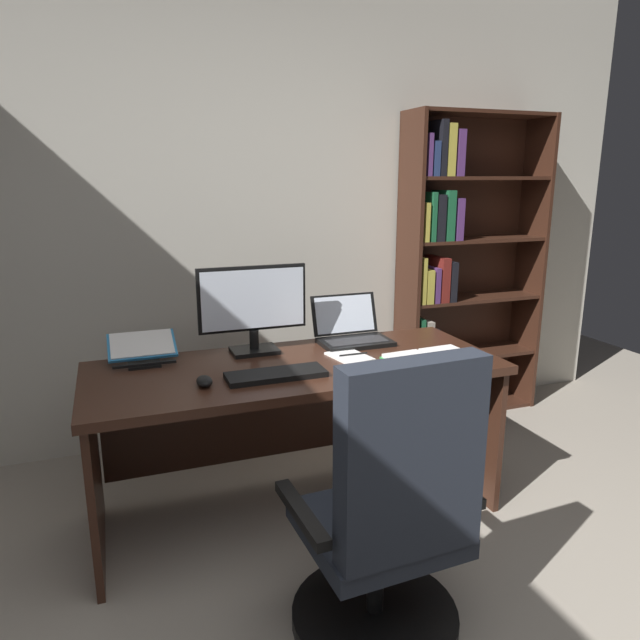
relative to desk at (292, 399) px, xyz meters
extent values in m
cube|color=beige|center=(0.12, 0.96, 0.86)|extent=(5.03, 0.12, 2.82)
cube|color=#381E14|center=(0.00, -0.08, 0.18)|extent=(1.85, 0.74, 0.04)
cube|color=#381E14|center=(-0.89, -0.08, -0.19)|extent=(0.03, 0.68, 0.70)
cube|color=#381E14|center=(0.89, -0.08, -0.19)|extent=(0.03, 0.68, 0.70)
cube|color=#381E14|center=(0.00, 0.26, -0.16)|extent=(1.73, 0.03, 0.49)
cube|color=#381E14|center=(1.00, 0.74, 0.43)|extent=(0.02, 0.30, 1.96)
cube|color=#381E14|center=(1.95, 0.74, 0.43)|extent=(0.02, 0.30, 1.96)
cube|color=#381E14|center=(1.48, 0.88, 0.43)|extent=(0.97, 0.01, 1.96)
cube|color=#381E14|center=(1.48, 0.74, -0.54)|extent=(0.92, 0.28, 0.02)
cube|color=olive|center=(1.05, 0.68, -0.40)|extent=(0.03, 0.17, 0.24)
cube|color=black|center=(1.10, 0.68, -0.39)|extent=(0.04, 0.17, 0.27)
cube|color=#512D66|center=(1.16, 0.70, -0.41)|extent=(0.03, 0.20, 0.22)
cube|color=#195633|center=(1.20, 0.71, -0.38)|extent=(0.04, 0.22, 0.30)
cube|color=#512D66|center=(1.25, 0.69, -0.38)|extent=(0.03, 0.19, 0.30)
cube|color=#381E14|center=(1.48, 0.74, -0.15)|extent=(0.92, 0.28, 0.02)
cube|color=#195633|center=(1.05, 0.70, 0.01)|extent=(0.03, 0.20, 0.29)
cube|color=gray|center=(1.11, 0.71, 0.00)|extent=(0.05, 0.22, 0.27)
cube|color=black|center=(1.16, 0.71, -0.03)|extent=(0.03, 0.24, 0.22)
cube|color=#381E14|center=(1.48, 0.74, 0.24)|extent=(0.92, 0.28, 0.02)
cube|color=gold|center=(1.05, 0.68, 0.39)|extent=(0.03, 0.17, 0.29)
cube|color=gold|center=(1.09, 0.71, 0.35)|extent=(0.05, 0.22, 0.21)
cube|color=#512D66|center=(1.15, 0.71, 0.36)|extent=(0.03, 0.24, 0.22)
cube|color=maroon|center=(1.20, 0.71, 0.39)|extent=(0.06, 0.23, 0.28)
cube|color=black|center=(1.26, 0.68, 0.37)|extent=(0.05, 0.17, 0.25)
cube|color=#381E14|center=(1.48, 0.74, 0.62)|extent=(0.92, 0.28, 0.02)
cube|color=gold|center=(1.05, 0.69, 0.75)|extent=(0.03, 0.19, 0.23)
cube|color=#195633|center=(1.10, 0.71, 0.78)|extent=(0.03, 0.22, 0.30)
cube|color=black|center=(1.15, 0.70, 0.78)|extent=(0.05, 0.21, 0.28)
cube|color=#195633|center=(1.22, 0.70, 0.79)|extent=(0.05, 0.21, 0.30)
cube|color=#512D66|center=(1.28, 0.70, 0.76)|extent=(0.05, 0.20, 0.26)
cube|color=#381E14|center=(1.48, 0.74, 1.01)|extent=(0.92, 0.28, 0.02)
cube|color=#512D66|center=(1.05, 0.72, 1.14)|extent=(0.03, 0.24, 0.24)
cube|color=navy|center=(1.10, 0.70, 1.12)|extent=(0.04, 0.21, 0.20)
cube|color=black|center=(1.14, 0.69, 1.18)|extent=(0.04, 0.18, 0.32)
cube|color=gold|center=(1.20, 0.70, 1.17)|extent=(0.05, 0.20, 0.30)
cube|color=#512D66|center=(1.26, 0.70, 1.16)|extent=(0.05, 0.21, 0.27)
cube|color=#381E14|center=(1.48, 0.74, 1.40)|extent=(0.92, 0.28, 0.02)
cylinder|color=black|center=(0.04, -0.85, -0.52)|extent=(0.60, 0.60, 0.05)
cylinder|color=black|center=(0.04, -0.85, -0.35)|extent=(0.06, 0.06, 0.30)
cube|color=#232833|center=(0.04, -0.85, -0.16)|extent=(0.52, 0.50, 0.07)
cube|color=#232833|center=(0.05, -1.05, 0.19)|extent=(0.48, 0.12, 0.63)
cube|color=black|center=(-0.24, -0.87, -0.04)|extent=(0.07, 0.39, 0.04)
cube|color=black|center=(0.32, -0.84, -0.04)|extent=(0.07, 0.39, 0.04)
cube|color=black|center=(-0.14, 0.16, 0.21)|extent=(0.22, 0.16, 0.02)
cylinder|color=black|center=(-0.14, 0.16, 0.26)|extent=(0.04, 0.04, 0.09)
cube|color=black|center=(-0.14, 0.17, 0.46)|extent=(0.52, 0.02, 0.31)
cube|color=silver|center=(-0.14, 0.15, 0.46)|extent=(0.49, 0.00, 0.28)
cube|color=black|center=(0.38, 0.12, 0.21)|extent=(0.36, 0.22, 0.02)
cube|color=#2D2D30|center=(0.38, 0.10, 0.22)|extent=(0.30, 0.12, 0.00)
cube|color=black|center=(0.38, 0.27, 0.32)|extent=(0.36, 0.08, 0.20)
cube|color=silver|center=(0.38, 0.26, 0.32)|extent=(0.32, 0.06, 0.18)
cube|color=black|center=(-0.14, -0.22, 0.21)|extent=(0.42, 0.15, 0.02)
ellipsoid|color=black|center=(-0.44, -0.22, 0.22)|extent=(0.06, 0.10, 0.04)
cube|color=black|center=(-0.65, 0.14, 0.20)|extent=(0.14, 0.12, 0.01)
cube|color=black|center=(-0.65, 0.09, 0.22)|extent=(0.27, 0.01, 0.01)
cube|color=#2D84C6|center=(-0.65, 0.23, 0.26)|extent=(0.30, 0.19, 0.09)
cube|color=white|center=(-0.65, 0.23, 0.27)|extent=(0.28, 0.17, 0.08)
cube|color=green|center=(0.50, -0.28, 0.20)|extent=(0.22, 0.31, 0.01)
cube|color=green|center=(0.70, -0.26, 0.20)|extent=(0.22, 0.31, 0.01)
cube|color=white|center=(0.50, -0.28, 0.21)|extent=(0.21, 0.29, 0.02)
cube|color=white|center=(0.70, -0.26, 0.21)|extent=(0.21, 0.29, 0.02)
cylinder|color=#B7B7BC|center=(0.60, -0.27, 0.21)|extent=(0.04, 0.27, 0.02)
cube|color=white|center=(0.26, -0.07, 0.20)|extent=(0.19, 0.24, 0.01)
cylinder|color=black|center=(0.28, -0.07, 0.21)|extent=(0.14, 0.01, 0.01)
camera|label=1|loc=(-0.75, -2.44, 1.02)|focal=32.34mm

